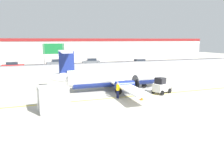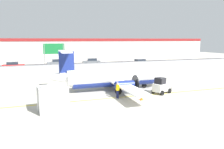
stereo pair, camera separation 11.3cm
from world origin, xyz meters
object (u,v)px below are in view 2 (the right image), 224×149
(parked_car_1, at_px, (57,63))
(parked_car_2, at_px, (92,62))
(ground_crew_worker, at_px, (118,89))
(traffic_cone_near_right, at_px, (155,83))
(traffic_cone_near_left, at_px, (141,97))
(parked_car_3, at_px, (140,62))
(baggage_tug, at_px, (162,86))
(commuter_airplane, at_px, (117,77))
(highway_sign, at_px, (54,51))
(cargo_container, at_px, (53,99))
(parked_car_0, at_px, (13,66))

(parked_car_1, relative_size, parked_car_2, 0.99)
(ground_crew_worker, bearing_deg, traffic_cone_near_right, -164.63)
(traffic_cone_near_left, xyz_separation_m, parked_car_3, (12.48, 26.17, 0.58))
(traffic_cone_near_left, height_order, parked_car_1, parked_car_1)
(parked_car_2, height_order, parked_car_3, same)
(baggage_tug, distance_m, parked_car_1, 31.62)
(commuter_airplane, distance_m, parked_car_1, 27.41)
(traffic_cone_near_left, bearing_deg, ground_crew_worker, 145.26)
(parked_car_1, bearing_deg, traffic_cone_near_right, 109.33)
(baggage_tug, relative_size, highway_sign, 0.47)
(traffic_cone_near_left, distance_m, highway_sign, 21.11)
(parked_car_2, bearing_deg, parked_car_1, 3.48)
(baggage_tug, relative_size, traffic_cone_near_right, 4.03)
(commuter_airplane, height_order, cargo_container, commuter_airplane)
(baggage_tug, bearing_deg, traffic_cone_near_right, 44.97)
(parked_car_1, bearing_deg, ground_crew_worker, 93.82)
(highway_sign, bearing_deg, traffic_cone_near_right, -48.02)
(baggage_tug, height_order, highway_sign, highway_sign)
(parked_car_2, relative_size, parked_car_3, 1.00)
(ground_crew_worker, xyz_separation_m, parked_car_0, (-12.66, 27.37, -0.06))
(cargo_container, height_order, parked_car_0, cargo_container)
(commuter_airplane, height_order, parked_car_2, commuter_airplane)
(baggage_tug, bearing_deg, cargo_container, 167.04)
(traffic_cone_near_right, relative_size, parked_car_1, 0.15)
(commuter_airplane, height_order, traffic_cone_near_right, commuter_airplane)
(baggage_tug, bearing_deg, highway_sign, 96.57)
(ground_crew_worker, xyz_separation_m, cargo_container, (-6.78, -2.17, 0.15))
(commuter_airplane, xyz_separation_m, parked_car_3, (13.35, 21.08, -0.71))
(cargo_container, height_order, traffic_cone_near_left, cargo_container)
(parked_car_0, bearing_deg, parked_car_1, 20.73)
(parked_car_2, bearing_deg, baggage_tug, 96.47)
(traffic_cone_near_right, bearing_deg, parked_car_1, 112.61)
(ground_crew_worker, height_order, parked_car_2, same)
(ground_crew_worker, height_order, highway_sign, highway_sign)
(commuter_airplane, bearing_deg, parked_car_1, 101.17)
(commuter_airplane, bearing_deg, ground_crew_worker, -108.04)
(parked_car_2, relative_size, highway_sign, 0.79)
(traffic_cone_near_left, relative_size, parked_car_0, 0.15)
(parked_car_2, distance_m, parked_car_3, 11.62)
(highway_sign, bearing_deg, parked_car_3, 18.80)
(traffic_cone_near_left, distance_m, parked_car_1, 32.57)
(baggage_tug, distance_m, ground_crew_worker, 5.56)
(parked_car_0, distance_m, parked_car_2, 17.39)
(parked_car_0, relative_size, parked_car_1, 0.98)
(baggage_tug, relative_size, parked_car_3, 0.59)
(cargo_container, bearing_deg, commuter_airplane, 29.31)
(traffic_cone_near_right, bearing_deg, parked_car_2, 95.73)
(parked_car_1, height_order, parked_car_2, same)
(traffic_cone_near_right, height_order, parked_car_2, parked_car_2)
(parked_car_2, bearing_deg, traffic_cone_near_right, 100.13)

